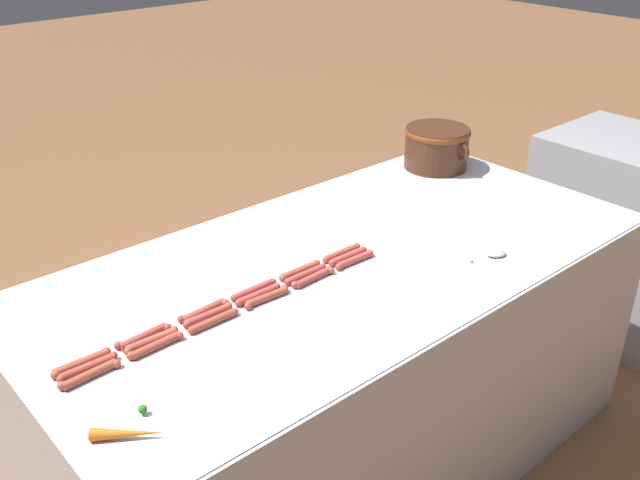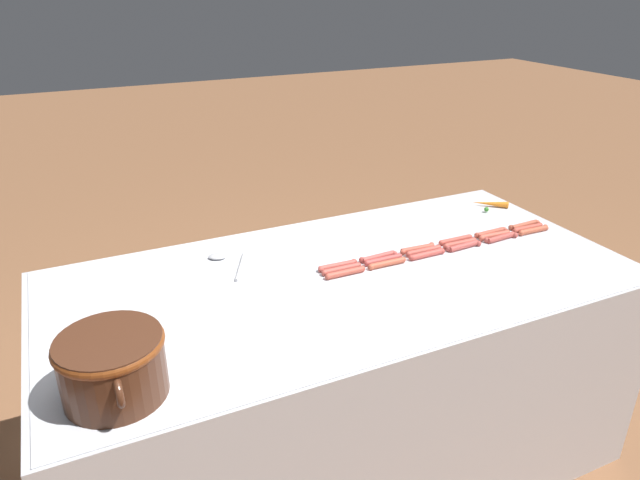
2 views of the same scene
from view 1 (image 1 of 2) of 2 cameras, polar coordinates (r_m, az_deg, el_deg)
name	(u,v)px [view 1 (image 1 of 2)]	position (r m, az deg, el deg)	size (l,w,h in m)	color
ground_plane	(340,456)	(2.97, 1.61, -16.84)	(20.00, 20.00, 0.00)	brown
griddle_counter	(342,364)	(2.68, 1.74, -9.85)	(1.09, 2.21, 0.91)	#BCBCC1
back_cabinet	(630,237)	(3.81, 23.56, 0.19)	(0.87, 0.62, 0.96)	#A0A0A4
hot_dog_0	(81,363)	(2.01, -18.57, -9.27)	(0.03, 0.17, 0.02)	#B65339
hot_dog_1	(143,336)	(2.06, -13.93, -7.48)	(0.04, 0.17, 0.02)	#AC473F
hot_dog_2	(204,311)	(2.14, -9.29, -5.60)	(0.03, 0.17, 0.02)	#AC4640
hot_dog_3	(254,290)	(2.22, -5.31, -3.97)	(0.03, 0.17, 0.02)	#B9473F
hot_dog_4	(300,270)	(2.32, -1.61, -2.43)	(0.03, 0.17, 0.02)	#B95139
hot_dog_5	(342,253)	(2.43, 1.74, -1.02)	(0.03, 0.17, 0.02)	#B54C3C
hot_dog_6	(88,367)	(1.99, -18.06, -9.63)	(0.03, 0.17, 0.02)	#B14739
hot_dog_7	(152,340)	(2.04, -13.31, -7.80)	(0.03, 0.17, 0.02)	#B95341
hot_dog_8	(208,315)	(2.12, -8.93, -5.96)	(0.03, 0.17, 0.02)	#AE4A3D
hot_dog_9	(258,295)	(2.20, -4.96, -4.37)	(0.03, 0.17, 0.02)	#AE483D
hot_dog_10	(306,274)	(2.30, -1.14, -2.75)	(0.02, 0.17, 0.02)	#B04541
hot_dog_11	(348,256)	(2.40, 2.25, -1.30)	(0.03, 0.17, 0.02)	#B74C41
hot_dog_12	(90,375)	(1.96, -17.92, -10.20)	(0.03, 0.17, 0.02)	#AC4E38
hot_dog_13	(156,346)	(2.02, -13.00, -8.22)	(0.03, 0.17, 0.02)	#AE4938
hot_dog_14	(214,321)	(2.09, -8.50, -6.41)	(0.02, 0.17, 0.02)	#B1453A
hot_dog_15	(267,297)	(2.18, -4.27, -4.58)	(0.03, 0.17, 0.02)	#AC4939
hot_dog_16	(313,278)	(2.28, -0.55, -3.02)	(0.03, 0.17, 0.02)	#B44841
hot_dog_17	(354,260)	(2.38, 2.77, -1.58)	(0.03, 0.17, 0.02)	#B74B41
bean_pot	(437,145)	(3.18, 9.30, 7.50)	(0.36, 0.29, 0.18)	#472616
serving_spoon	(483,251)	(2.51, 12.91, -0.88)	(0.26, 0.15, 0.02)	#B7B7BC
carrot	(129,432)	(1.76, -15.06, -14.60)	(0.13, 0.15, 0.03)	orange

